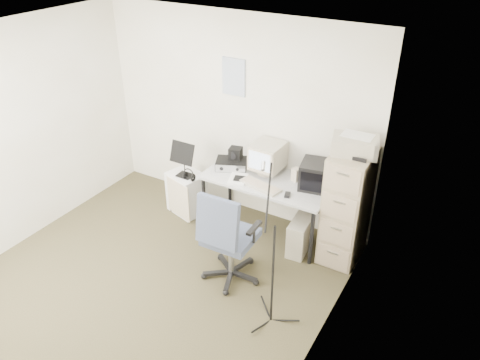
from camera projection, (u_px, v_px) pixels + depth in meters
The scene contains 23 objects.
floor at pixel (150, 284), 4.96m from camera, with size 3.60×3.60×0.01m, color #36301C.
ceiling at pixel (120, 45), 3.70m from camera, with size 3.60×3.60×0.01m, color white.
wall_back at pixel (236, 117), 5.68m from camera, with size 3.60×0.02×2.50m, color white.
wall_left at pixel (11, 140), 5.11m from camera, with size 0.02×3.60×2.50m, color white.
wall_right at pixel (319, 241), 3.55m from camera, with size 0.02×3.60×2.50m, color white.
wall_calendar at pixel (234, 77), 5.43m from camera, with size 0.30×0.02×0.44m, color white.
filing_cabinet at pixel (347, 207), 5.05m from camera, with size 0.40×0.60×1.30m, color #A29C89.
printer at pixel (355, 145), 4.68m from camera, with size 0.46×0.31×0.18m, color #B9B4A3.
desk at pixel (267, 206), 5.59m from camera, with size 1.50×0.70×0.73m, color silver.
crt_monitor at pixel (268, 158), 5.45m from camera, with size 0.34×0.36×0.38m, color #B9B4A3.
crt_tv at pixel (316, 175), 5.19m from camera, with size 0.33×0.35×0.30m, color black.
desk_speaker at pixel (296, 175), 5.35m from camera, with size 0.08×0.08×0.16m, color beige.
keyboard at pixel (260, 186), 5.25m from camera, with size 0.50×0.18×0.03m, color #B9B4A3.
mouse at pixel (287, 195), 5.08m from camera, with size 0.06×0.10×0.03m, color black.
radio_receiver at pixel (232, 164), 5.63m from camera, with size 0.37×0.26×0.10m, color black.
radio_speaker at pixel (236, 153), 5.59m from camera, with size 0.15×0.14×0.15m, color black.
papers at pixel (238, 179), 5.40m from camera, with size 0.20×0.27×0.02m, color white.
pc_tower at pixel (300, 235), 5.35m from camera, with size 0.20×0.45×0.42m, color #B9B4A3.
office_chair at pixel (231, 235), 4.78m from camera, with size 0.63×0.63×1.10m, color #4F5670.
side_cart at pixel (187, 193), 6.02m from camera, with size 0.44×0.35×0.55m, color white.
music_stand at pixel (184, 159), 5.73m from camera, with size 0.32×0.17×0.47m, color black.
headphones at pixel (189, 176), 5.74m from camera, with size 0.16×0.16×0.03m, color black.
mic_stand at pixel (273, 261), 4.16m from camera, with size 0.02×0.02×1.45m, color black.
Camera 1 is at (2.70, -2.76, 3.43)m, focal length 35.00 mm.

